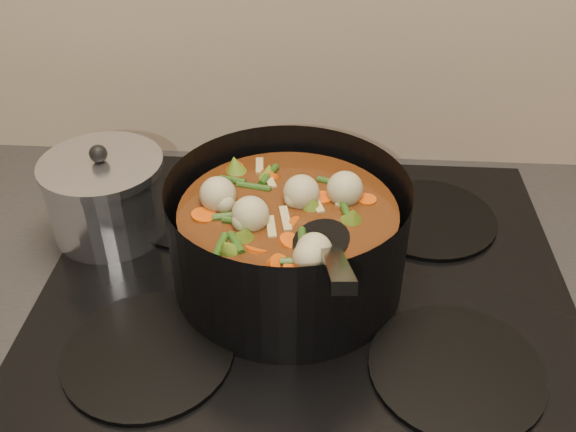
{
  "coord_description": "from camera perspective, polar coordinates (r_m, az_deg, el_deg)",
  "views": [
    {
      "loc": [
        0.02,
        1.35,
        1.45
      ],
      "look_at": [
        -0.02,
        1.93,
        1.02
      ],
      "focal_mm": 40.0,
      "sensor_mm": 36.0,
      "label": 1
    }
  ],
  "objects": [
    {
      "name": "stovetop",
      "position": [
        0.78,
        1.59,
        -6.08
      ],
      "size": [
        0.62,
        0.54,
        0.03
      ],
      "color": "black",
      "rests_on": "counter"
    },
    {
      "name": "stockpot",
      "position": [
        0.73,
        0.02,
        -1.92
      ],
      "size": [
        0.3,
        0.38,
        0.2
      ],
      "rotation": [
        0.0,
        0.0,
        -0.13
      ],
      "color": "black",
      "rests_on": "stovetop"
    },
    {
      "name": "saucepan",
      "position": [
        0.85,
        -15.81,
        1.75
      ],
      "size": [
        0.15,
        0.15,
        0.13
      ],
      "rotation": [
        0.0,
        0.0,
        0.34
      ],
      "color": "silver",
      "rests_on": "stovetop"
    }
  ]
}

